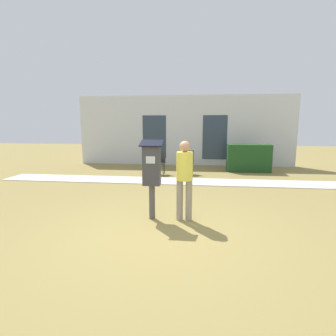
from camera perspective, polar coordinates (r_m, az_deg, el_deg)
The scene contains 8 objects.
ground_plane at distance 4.84m, azimuth -2.30°, elevation -13.54°, with size 40.00×40.00×0.00m, color olive.
sidewalk at distance 8.80m, azimuth 2.04°, elevation -2.87°, with size 12.00×1.10×0.02m.
building_facade at distance 12.34m, azimuth 3.58°, elevation 8.10°, with size 10.00×0.26×3.20m.
parking_meter at distance 5.16m, azimuth -3.57°, elevation -0.28°, with size 0.44×0.31×1.59m.
person_standing at distance 5.10m, azimuth 3.61°, elevation -1.42°, with size 0.32×0.32×1.58m.
outdoor_chair_left at distance 9.99m, azimuth -1.92°, elevation 1.64°, with size 0.44×0.44×0.90m.
outdoor_chair_middle at distance 10.04m, azimuth 4.33°, elevation 1.66°, with size 0.44×0.44×0.90m.
hedge_row at distance 11.05m, azimuth 17.14°, elevation 2.09°, with size 1.71×0.60×1.10m.
Camera 1 is at (0.72, -4.39, 1.89)m, focal length 28.00 mm.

